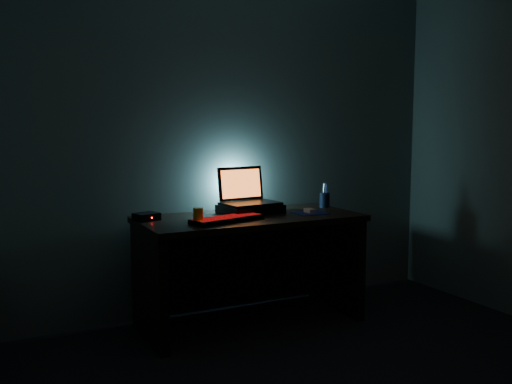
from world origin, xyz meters
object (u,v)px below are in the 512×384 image
juice_glass (198,216)px  laptop (247,195)px  pen_cup (325,200)px  router (146,217)px  keyboard (227,219)px  mouse (310,211)px

juice_glass → laptop: bearing=33.6°
pen_cup → router: 1.36m
keyboard → router: 0.52m
mouse → juice_glass: juice_glass is taller
pen_cup → juice_glass: bearing=-165.6°
router → laptop: bearing=-17.2°
mouse → laptop: bearing=148.6°
keyboard → juice_glass: size_ratio=4.93×
mouse → router: router is taller
keyboard → juice_glass: (-0.21, -0.04, 0.04)m
mouse → juice_glass: bearing=-173.6°
juice_glass → keyboard: bearing=10.6°
keyboard → pen_cup: bearing=-0.7°
mouse → router: 1.13m
laptop → router: (-0.73, -0.03, -0.10)m
keyboard → pen_cup: size_ratio=4.82×
keyboard → pen_cup: (0.91, 0.25, 0.04)m
laptop → pen_cup: 0.64m
pen_cup → keyboard: bearing=-164.7°
laptop → mouse: laptop is taller
pen_cup → router: pen_cup is taller
juice_glass → router: size_ratio=0.60×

